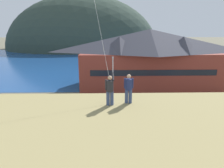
{
  "coord_description": "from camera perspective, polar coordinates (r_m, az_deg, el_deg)",
  "views": [
    {
      "loc": [
        0.34,
        -18.45,
        11.62
      ],
      "look_at": [
        1.05,
        9.0,
        4.07
      ],
      "focal_mm": 31.86,
      "sensor_mm": 36.0,
      "label": 1
    }
  ],
  "objects": [
    {
      "name": "ground_plane",
      "position": [
        21.8,
        -2.24,
        -16.84
      ],
      "size": [
        600.0,
        600.0,
        0.0
      ],
      "primitive_type": "plane",
      "color": "#66604C"
    },
    {
      "name": "parking_lot_pad",
      "position": [
        26.15,
        -2.11,
        -10.9
      ],
      "size": [
        40.0,
        20.0,
        0.1
      ],
      "primitive_type": "cube",
      "color": "gray",
      "rests_on": "ground"
    },
    {
      "name": "bay_water",
      "position": [
        79.3,
        -1.72,
        6.94
      ],
      "size": [
        360.0,
        84.0,
        0.03
      ],
      "primitive_type": "cube",
      "color": "navy",
      "rests_on": "ground"
    },
    {
      "name": "far_hill_west_ridge",
      "position": [
        130.53,
        -8.27,
        10.1
      ],
      "size": [
        93.24,
        67.24,
        64.26
      ],
      "primitive_type": "ellipsoid",
      "color": "#2D3D33",
      "rests_on": "ground"
    },
    {
      "name": "far_hill_east_peak",
      "position": [
        139.36,
        -6.15,
        10.5
      ],
      "size": [
        89.59,
        59.03,
        61.63
      ],
      "primitive_type": "ellipsoid",
      "color": "#3D4C38",
      "rests_on": "ground"
    },
    {
      "name": "harbor_lodge",
      "position": [
        41.57,
        10.58,
        7.64
      ],
      "size": [
        29.11,
        11.05,
        11.71
      ],
      "color": "brown",
      "rests_on": "ground"
    },
    {
      "name": "wharf_dock",
      "position": [
        54.63,
        -2.05,
        3.45
      ],
      "size": [
        3.2,
        14.07,
        0.7
      ],
      "color": "#70604C",
      "rests_on": "ground"
    },
    {
      "name": "moored_boat_wharfside",
      "position": [
        57.17,
        -5.76,
        4.3
      ],
      "size": [
        3.09,
        8.48,
        2.16
      ],
      "color": "navy",
      "rests_on": "ground"
    },
    {
      "name": "moored_boat_outer_mooring",
      "position": [
        58.55,
        1.33,
        4.64
      ],
      "size": [
        2.38,
        6.75,
        2.16
      ],
      "color": "#23564C",
      "rests_on": "ground"
    },
    {
      "name": "parked_car_mid_row_far",
      "position": [
        28.0,
        -19.27,
        -7.68
      ],
      "size": [
        4.35,
        2.35,
        1.82
      ],
      "color": "#B28923",
      "rests_on": "parking_lot_pad"
    },
    {
      "name": "parked_car_back_row_right",
      "position": [
        22.63,
        -0.23,
        -12.43
      ],
      "size": [
        4.32,
        2.3,
        1.82
      ],
      "color": "silver",
      "rests_on": "parking_lot_pad"
    },
    {
      "name": "parked_car_mid_row_near",
      "position": [
        27.32,
        -2.79,
        -7.38
      ],
      "size": [
        4.23,
        2.12,
        1.82
      ],
      "color": "navy",
      "rests_on": "parking_lot_pad"
    },
    {
      "name": "parked_car_back_row_left",
      "position": [
        30.52,
        28.6,
        -6.84
      ],
      "size": [
        4.23,
        2.11,
        1.82
      ],
      "color": "silver",
      "rests_on": "parking_lot_pad"
    },
    {
      "name": "parked_car_front_row_red",
      "position": [
        28.14,
        16.78,
        -7.35
      ],
      "size": [
        4.25,
        2.14,
        1.82
      ],
      "color": "#9EA3A8",
      "rests_on": "parking_lot_pad"
    },
    {
      "name": "parked_car_lone_by_shed",
      "position": [
        22.12,
        -17.71,
        -13.92
      ],
      "size": [
        4.33,
        2.31,
        1.82
      ],
      "color": "#9EA3A8",
      "rests_on": "parking_lot_pad"
    },
    {
      "name": "parked_car_mid_row_center",
      "position": [
        24.53,
        26.29,
        -11.83
      ],
      "size": [
        4.34,
        2.34,
        1.82
      ],
      "color": "red",
      "rests_on": "parking_lot_pad"
    },
    {
      "name": "parking_light_pole",
      "position": [
        29.88,
        0.25,
        1.49
      ],
      "size": [
        0.24,
        0.78,
        7.61
      ],
      "color": "#ADADB2",
      "rests_on": "parking_lot_pad"
    },
    {
      "name": "person_kite_flyer",
      "position": [
        11.25,
        -0.61,
        -1.49
      ],
      "size": [
        0.51,
        0.66,
        1.86
      ],
      "color": "#384770",
      "rests_on": "grassy_hill_foreground"
    },
    {
      "name": "person_companion",
      "position": [
        11.6,
        4.79,
        -1.1
      ],
      "size": [
        0.55,
        0.4,
        1.74
      ],
      "color": "#384770",
      "rests_on": "grassy_hill_foreground"
    }
  ]
}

